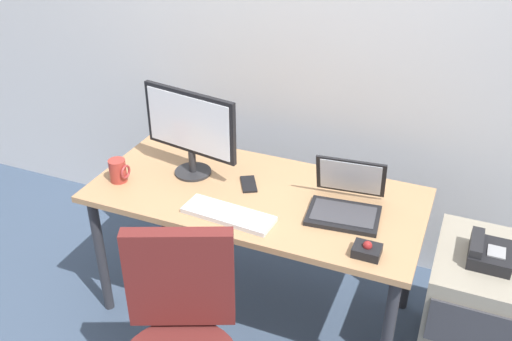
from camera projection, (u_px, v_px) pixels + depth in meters
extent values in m
plane|color=#38485E|center=(256.00, 306.00, 3.02)|extent=(8.00, 8.00, 0.00)
cube|color=silver|center=(310.00, 8.00, 2.87)|extent=(6.00, 0.10, 2.80)
cube|color=#A77D54|center=(256.00, 195.00, 2.66)|extent=(1.55, 0.72, 0.03)
cylinder|color=#2D2D33|center=(101.00, 256.00, 2.84)|extent=(0.05, 0.05, 0.68)
cylinder|color=#2D2D33|center=(387.00, 339.00, 2.37)|extent=(0.05, 0.05, 0.68)
cylinder|color=#2D2D33|center=(163.00, 195.00, 3.32)|extent=(0.05, 0.05, 0.68)
cylinder|color=#2D2D33|center=(411.00, 255.00, 2.85)|extent=(0.05, 0.05, 0.68)
cube|color=gray|center=(474.00, 312.00, 2.54)|extent=(0.42, 0.52, 0.63)
cube|color=#38383D|center=(476.00, 332.00, 2.26)|extent=(0.38, 0.01, 0.21)
cube|color=black|center=(490.00, 255.00, 2.35)|extent=(0.17, 0.20, 0.06)
cube|color=black|center=(477.00, 242.00, 2.35)|extent=(0.05, 0.18, 0.04)
cube|color=gray|center=(497.00, 251.00, 2.32)|extent=(0.07, 0.08, 0.01)
cube|color=#5C1F1D|center=(180.00, 278.00, 2.09)|extent=(0.39, 0.21, 0.42)
cylinder|color=#262628|center=(193.00, 172.00, 2.81)|extent=(0.18, 0.18, 0.01)
cylinder|color=#262628|center=(192.00, 161.00, 2.78)|extent=(0.04, 0.04, 0.11)
cube|color=black|center=(190.00, 122.00, 2.67)|extent=(0.51, 0.11, 0.31)
cube|color=white|center=(188.00, 123.00, 2.66)|extent=(0.46, 0.09, 0.27)
cube|color=silver|center=(228.00, 215.00, 2.48)|extent=(0.42, 0.17, 0.02)
cube|color=white|center=(228.00, 212.00, 2.47)|extent=(0.39, 0.14, 0.01)
cube|color=black|center=(343.00, 216.00, 2.48)|extent=(0.33, 0.25, 0.02)
cube|color=#38383D|center=(344.00, 213.00, 2.47)|extent=(0.29, 0.19, 0.00)
cube|color=black|center=(351.00, 176.00, 2.54)|extent=(0.32, 0.12, 0.21)
cube|color=silver|center=(350.00, 177.00, 2.54)|extent=(0.28, 0.10, 0.18)
cube|color=black|center=(367.00, 251.00, 2.25)|extent=(0.11, 0.09, 0.04)
sphere|color=maroon|center=(367.00, 245.00, 2.24)|extent=(0.04, 0.04, 0.04)
cylinder|color=#9E332A|center=(118.00, 171.00, 2.72)|extent=(0.08, 0.08, 0.11)
torus|color=maroon|center=(126.00, 172.00, 2.70)|extent=(0.01, 0.07, 0.07)
cube|color=black|center=(249.00, 184.00, 2.71)|extent=(0.13, 0.16, 0.01)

